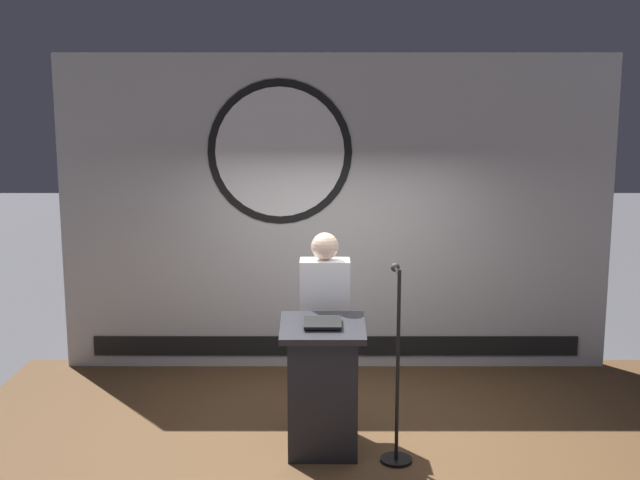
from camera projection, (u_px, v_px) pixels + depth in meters
ground_plane at (338, 475)px, 6.40m from camera, size 40.00×40.00×0.00m
stage_platform at (338, 458)px, 6.37m from camera, size 6.40×4.00×0.30m
banner_display at (332, 213)px, 7.90m from camera, size 5.47×0.12×3.14m
podium at (320, 388)px, 6.03m from camera, size 0.64×0.50×1.07m
speaker_person at (322, 330)px, 6.45m from camera, size 0.40×0.26×1.64m
microphone_stand at (394, 394)px, 5.93m from camera, size 0.24×0.47×1.48m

